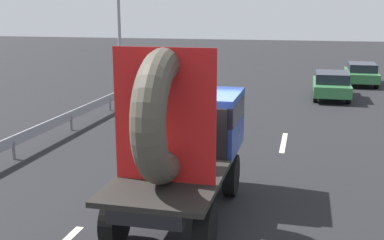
{
  "coord_description": "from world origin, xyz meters",
  "views": [
    {
      "loc": [
        2.6,
        -9.89,
        4.29
      ],
      "look_at": [
        0.17,
        0.24,
        1.87
      ],
      "focal_mm": 44.6,
      "sensor_mm": 36.0,
      "label": 1
    }
  ],
  "objects_px": {
    "traffic_light": "(119,15)",
    "flatbed_truck": "(185,132)",
    "oncoming_car": "(361,73)",
    "distant_sedan": "(331,84)"
  },
  "relations": [
    {
      "from": "distant_sedan",
      "to": "oncoming_car",
      "type": "xyz_separation_m",
      "value": [
        1.9,
        4.97,
        -0.02
      ]
    },
    {
      "from": "flatbed_truck",
      "to": "traffic_light",
      "type": "distance_m",
      "value": 14.0
    },
    {
      "from": "distant_sedan",
      "to": "oncoming_car",
      "type": "distance_m",
      "value": 5.32
    },
    {
      "from": "traffic_light",
      "to": "oncoming_car",
      "type": "xyz_separation_m",
      "value": [
        11.95,
        7.41,
        -3.34
      ]
    },
    {
      "from": "flatbed_truck",
      "to": "oncoming_car",
      "type": "xyz_separation_m",
      "value": [
        5.58,
        19.67,
        -1.08
      ]
    },
    {
      "from": "distant_sedan",
      "to": "traffic_light",
      "type": "distance_m",
      "value": 10.87
    },
    {
      "from": "traffic_light",
      "to": "flatbed_truck",
      "type": "bearing_deg",
      "value": -62.54
    },
    {
      "from": "flatbed_truck",
      "to": "traffic_light",
      "type": "xyz_separation_m",
      "value": [
        -6.37,
        12.26,
        2.26
      ]
    },
    {
      "from": "flatbed_truck",
      "to": "distant_sedan",
      "type": "relative_size",
      "value": 1.2
    },
    {
      "from": "flatbed_truck",
      "to": "distant_sedan",
      "type": "bearing_deg",
      "value": 75.93
    }
  ]
}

